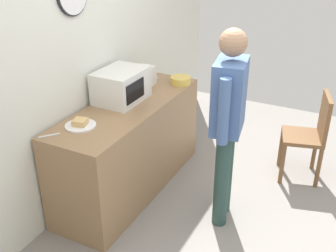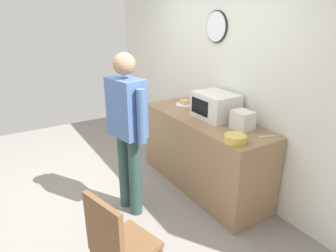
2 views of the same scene
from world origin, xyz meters
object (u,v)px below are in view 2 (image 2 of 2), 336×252
(microwave, at_px, (216,106))
(sandwich_plate, at_px, (185,103))
(fork_utensil, at_px, (267,136))
(spoon_utensil, at_px, (182,99))
(wooden_chair, at_px, (118,245))
(toaster, at_px, (243,120))
(person_standing, at_px, (127,124))
(salad_bowl, at_px, (235,139))

(microwave, relative_size, sandwich_plate, 1.93)
(fork_utensil, distance_m, spoon_utensil, 1.62)
(sandwich_plate, height_order, wooden_chair, sandwich_plate)
(microwave, xyz_separation_m, wooden_chair, (0.94, -1.65, -0.55))
(sandwich_plate, xyz_separation_m, wooden_chair, (1.57, -1.66, -0.42))
(microwave, xyz_separation_m, spoon_utensil, (-0.89, 0.12, -0.15))
(microwave, relative_size, wooden_chair, 0.53)
(toaster, distance_m, spoon_utensil, 1.33)
(sandwich_plate, xyz_separation_m, toaster, (1.07, 0.01, 0.08))
(fork_utensil, height_order, wooden_chair, wooden_chair)
(person_standing, bearing_deg, toaster, 64.61)
(toaster, height_order, wooden_chair, toaster)
(salad_bowl, bearing_deg, fork_utensil, 80.35)
(toaster, distance_m, wooden_chair, 1.81)
(microwave, relative_size, spoon_utensil, 2.94)
(salad_bowl, distance_m, wooden_chair, 1.44)
(sandwich_plate, distance_m, wooden_chair, 2.32)
(fork_utensil, distance_m, person_standing, 1.42)
(person_standing, height_order, wooden_chair, person_standing)
(fork_utensil, bearing_deg, wooden_chair, -82.95)
(sandwich_plate, relative_size, spoon_utensil, 1.53)
(person_standing, distance_m, wooden_chair, 1.27)
(toaster, relative_size, spoon_utensil, 1.29)
(salad_bowl, relative_size, toaster, 0.98)
(wooden_chair, bearing_deg, salad_bowl, 101.56)
(sandwich_plate, distance_m, toaster, 1.07)
(fork_utensil, bearing_deg, toaster, -168.73)
(sandwich_plate, bearing_deg, toaster, 0.41)
(sandwich_plate, bearing_deg, wooden_chair, -46.43)
(sandwich_plate, xyz_separation_m, spoon_utensil, (-0.25, 0.12, -0.02))
(toaster, bearing_deg, sandwich_plate, -179.59)
(toaster, bearing_deg, person_standing, -115.39)
(spoon_utensil, bearing_deg, salad_bowl, -15.21)
(spoon_utensil, distance_m, person_standing, 1.46)
(fork_utensil, height_order, spoon_utensil, same)
(fork_utensil, xyz_separation_m, wooden_chair, (0.21, -1.72, -0.40))
(fork_utensil, bearing_deg, salad_bowl, -99.65)
(microwave, height_order, spoon_utensil, microwave)
(fork_utensil, height_order, person_standing, person_standing)
(person_standing, bearing_deg, spoon_utensil, 123.49)
(toaster, height_order, spoon_utensil, toaster)
(sandwich_plate, bearing_deg, person_standing, -63.46)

